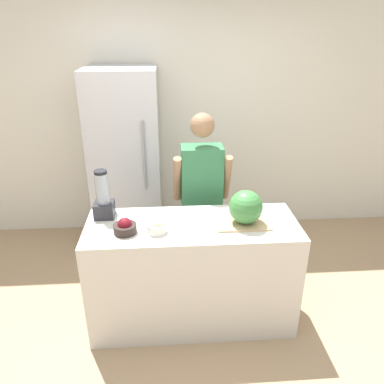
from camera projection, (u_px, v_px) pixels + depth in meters
name	position (u px, v px, depth m)	size (l,w,h in m)	color
ground_plane	(195.00, 344.00, 2.90)	(14.00, 14.00, 0.00)	tan
wall_back	(182.00, 119.00, 4.12)	(8.00, 0.06, 2.60)	silver
counter_island	(192.00, 273.00, 2.99)	(1.61, 0.61, 0.90)	beige
refrigerator	(127.00, 163.00, 3.88)	(0.69, 0.70, 1.90)	#B7B7BC
person	(201.00, 198.00, 3.40)	(0.50, 0.26, 1.60)	#333338
cutting_board	(243.00, 224.00, 2.80)	(0.40, 0.23, 0.01)	tan
watermelon	(246.00, 207.00, 2.75)	(0.25, 0.25, 0.25)	#3D7F3D
bowl_cherries	(125.00, 227.00, 2.67)	(0.17, 0.17, 0.12)	#2D231E
bowl_cream	(156.00, 226.00, 2.68)	(0.14, 0.14, 0.12)	white
blender	(103.00, 198.00, 2.85)	(0.15, 0.15, 0.38)	#28282D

